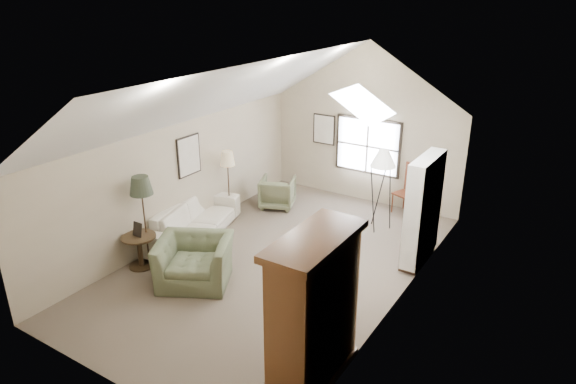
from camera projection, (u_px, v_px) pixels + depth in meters
The scene contains 18 objects.
room_shell at pixel (276, 104), 9.06m from camera, with size 5.01×8.01×4.00m.
window at pixel (368, 146), 12.77m from camera, with size 1.72×0.08×1.42m, color black.
skylight at pixel (365, 103), 9.11m from camera, with size 0.80×1.20×0.52m, color white, non-canonical shape.
wall_art at pixel (255, 143), 12.06m from camera, with size 1.97×3.71×0.88m.
armoire at pixel (314, 310), 6.87m from camera, with size 0.60×1.50×2.20m, color brown.
tv_alcove at pixel (423, 209), 9.92m from camera, with size 0.32×1.30×2.10m, color white.
media_console at pixel (418, 247), 10.24m from camera, with size 0.34×1.18×0.60m, color #382316.
tv_panel at pixel (421, 219), 10.01m from camera, with size 0.05×0.90×0.55m, color black.
sofa at pixel (195, 220), 11.25m from camera, with size 2.67×1.04×0.78m, color beige.
armchair_near at pixel (194, 261), 9.46m from camera, with size 1.31×1.15×0.85m, color #636E4D.
armchair_far at pixel (277, 192), 12.77m from camera, with size 0.81×0.83×0.76m, color #666949.
coffee_table at pixel (207, 258), 9.99m from camera, with size 0.85×0.47×0.43m, color #382817.
bowl at pixel (206, 247), 9.90m from camera, with size 0.20×0.20×0.05m, color #392017.
side_table at pixel (140, 251), 10.01m from camera, with size 0.67×0.67×0.67m, color #3B2A18.
side_chair at pixel (406, 190), 12.30m from camera, with size 0.48×0.48×1.23m, color maroon.
tripod_lamp at pixel (381, 190), 11.36m from camera, with size 0.56×0.56×1.92m, color white, non-canonical shape.
dark_lamp at pixel (145, 220), 9.95m from camera, with size 0.45×0.45×1.86m, color #282E21, non-canonical shape.
tan_lamp at pixel (229, 184), 12.02m from camera, with size 0.33×0.33×1.67m, color tan, non-canonical shape.
Camera 1 is at (4.98, -7.48, 5.13)m, focal length 32.00 mm.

